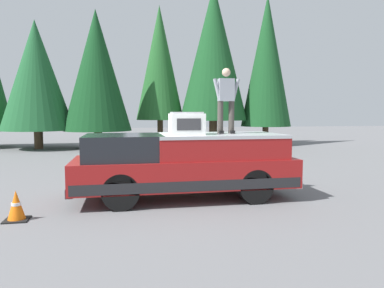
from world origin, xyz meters
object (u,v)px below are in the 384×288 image
(parked_car_black, at_px, (219,143))
(traffic_cone, at_px, (16,206))
(person_on_truck_bed, at_px, (226,99))
(compressor_unit, at_px, (187,123))
(pickup_truck, at_px, (184,164))

(parked_car_black, distance_m, traffic_cone, 12.76)
(person_on_truck_bed, distance_m, parked_car_black, 9.74)
(compressor_unit, bearing_deg, traffic_cone, 106.12)
(pickup_truck, bearing_deg, compressor_unit, -169.25)
(traffic_cone, bearing_deg, pickup_truck, -71.48)
(pickup_truck, height_order, compressor_unit, compressor_unit)
(pickup_truck, bearing_deg, person_on_truck_bed, -85.34)
(parked_car_black, xyz_separation_m, traffic_cone, (-10.57, 7.15, -0.29))
(person_on_truck_bed, bearing_deg, traffic_cone, 105.43)
(compressor_unit, distance_m, traffic_cone, 4.19)
(compressor_unit, height_order, person_on_truck_bed, person_on_truck_bed)
(parked_car_black, height_order, traffic_cone, parked_car_black)
(pickup_truck, relative_size, person_on_truck_bed, 3.28)
(compressor_unit, xyz_separation_m, person_on_truck_bed, (0.25, -1.09, 0.62))
(pickup_truck, height_order, person_on_truck_bed, person_on_truck_bed)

